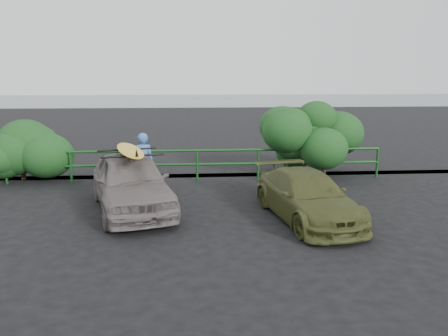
# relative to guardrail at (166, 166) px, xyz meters

# --- Properties ---
(ground) EXTENTS (80.00, 80.00, 0.00)m
(ground) POSITION_rel_guardrail_xyz_m (0.00, -5.00, -0.52)
(ground) COLOR black
(ocean) EXTENTS (200.00, 200.00, 0.00)m
(ocean) POSITION_rel_guardrail_xyz_m (0.00, 55.00, -0.52)
(ocean) COLOR slate
(ocean) RESTS_ON ground
(guardrail) EXTENTS (14.00, 0.08, 1.04)m
(guardrail) POSITION_rel_guardrail_xyz_m (0.00, 0.00, 0.00)
(guardrail) COLOR #144617
(guardrail) RESTS_ON ground
(shrub_left) EXTENTS (3.20, 2.40, 1.99)m
(shrub_left) POSITION_rel_guardrail_xyz_m (-4.80, 0.40, 0.48)
(shrub_left) COLOR #1B481B
(shrub_left) RESTS_ON ground
(shrub_right) EXTENTS (3.20, 2.40, 2.36)m
(shrub_right) POSITION_rel_guardrail_xyz_m (5.00, 0.50, 0.66)
(shrub_right) COLOR #1B481B
(shrub_right) RESTS_ON ground
(sedan) EXTENTS (2.82, 4.57, 1.45)m
(sedan) POSITION_rel_guardrail_xyz_m (-0.70, -3.04, 0.21)
(sedan) COLOR slate
(sedan) RESTS_ON ground
(olive_vehicle) EXTENTS (2.21, 4.07, 1.12)m
(olive_vehicle) POSITION_rel_guardrail_xyz_m (3.54, -4.08, 0.04)
(olive_vehicle) COLOR #434820
(olive_vehicle) RESTS_ON ground
(man) EXTENTS (0.70, 0.53, 1.73)m
(man) POSITION_rel_guardrail_xyz_m (-0.60, -1.10, 0.35)
(man) COLOR #3E73BB
(man) RESTS_ON ground
(roof_rack) EXTENTS (1.73, 1.42, 0.05)m
(roof_rack) POSITION_rel_guardrail_xyz_m (-0.70, -3.04, 0.96)
(roof_rack) COLOR black
(roof_rack) RESTS_ON sedan
(surfboard) EXTENTS (1.24, 2.67, 0.08)m
(surfboard) POSITION_rel_guardrail_xyz_m (-0.70, -3.04, 1.02)
(surfboard) COLOR gold
(surfboard) RESTS_ON roof_rack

